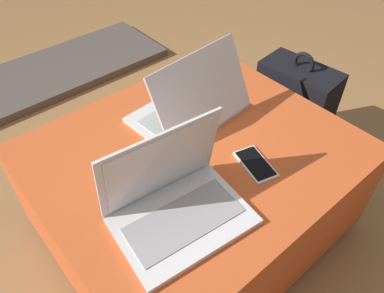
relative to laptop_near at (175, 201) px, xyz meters
name	(u,v)px	position (x,y,z in m)	size (l,w,h in m)	color
ground_plane	(193,226)	(0.19, 0.15, -0.47)	(14.00, 14.00, 0.00)	#9E7042
ottoman	(194,192)	(0.19, 0.15, -0.26)	(0.94, 0.81, 0.42)	maroon
laptop_near	(175,201)	(0.00, 0.00, 0.00)	(0.35, 0.27, 0.25)	silver
laptop_far	(192,106)	(0.29, 0.27, 0.00)	(0.38, 0.27, 0.24)	silver
cell_phone	(255,164)	(0.28, -0.02, -0.05)	(0.11, 0.15, 0.01)	white
backpack	(293,112)	(0.81, 0.21, -0.26)	(0.24, 0.32, 0.50)	black
fireplace_hearth	(44,76)	(0.19, 1.46, -0.45)	(1.40, 0.50, 0.04)	#564C47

